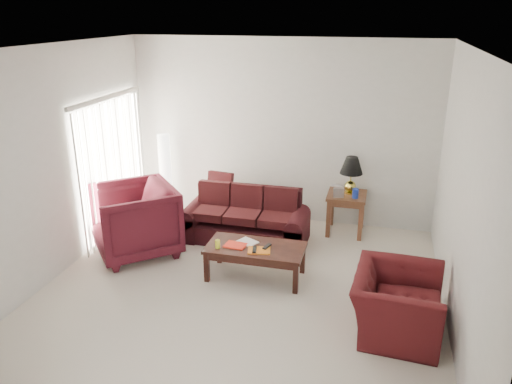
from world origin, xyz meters
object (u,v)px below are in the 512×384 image
floor_lamp (166,174)px  coffee_table (255,262)px  end_table (346,213)px  armchair_left (134,220)px  armchair_right (397,304)px  sofa (244,216)px

floor_lamp → coffee_table: bearing=-41.0°
end_table → floor_lamp: floor_lamp is taller
end_table → armchair_left: size_ratio=0.57×
armchair_left → coffee_table: bearing=41.1°
end_table → floor_lamp: bearing=179.1°
armchair_right → floor_lamp: bearing=60.5°
sofa → floor_lamp: (-1.61, 0.72, 0.32)m
end_table → coffee_table: 2.03m
armchair_left → floor_lamp: bearing=145.7°
end_table → armchair_right: size_ratio=0.61×
armchair_left → sofa: bearing=78.8°
sofa → armchair_left: bearing=-149.4°
end_table → armchair_left: bearing=-152.9°
end_table → floor_lamp: (-3.10, 0.05, 0.39)m
armchair_left → coffee_table: size_ratio=0.88×
sofa → armchair_right: (2.26, -1.85, -0.05)m
floor_lamp → coffee_table: size_ratio=1.11×
sofa → coffee_table: bearing=-66.7°
coffee_table → armchair_left: bearing=169.9°
armchair_right → armchair_left: bearing=78.5°
floor_lamp → end_table: bearing=-0.9°
floor_lamp → armchair_right: floor_lamp is taller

